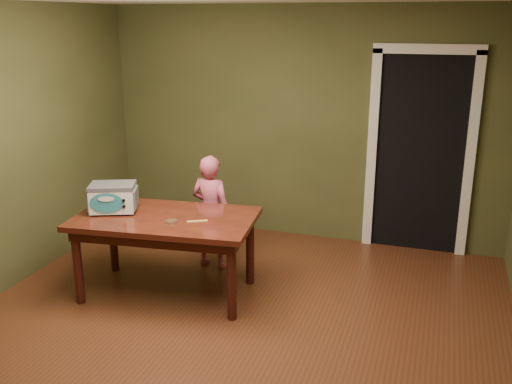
% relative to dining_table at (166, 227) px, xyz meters
% --- Properties ---
extents(floor, '(5.00, 5.00, 0.00)m').
position_rel_dining_table_xyz_m(floor, '(0.78, -0.66, -0.65)').
color(floor, '#5C2D1A').
rests_on(floor, ground).
extents(room_shell, '(4.52, 5.02, 2.61)m').
position_rel_dining_table_xyz_m(room_shell, '(0.78, -0.66, 1.06)').
color(room_shell, '#50532C').
rests_on(room_shell, ground).
extents(doorway, '(1.10, 0.66, 2.25)m').
position_rel_dining_table_xyz_m(doorway, '(2.08, 2.12, 0.41)').
color(doorway, black).
rests_on(doorway, ground).
extents(dining_table, '(1.69, 1.07, 0.75)m').
position_rel_dining_table_xyz_m(dining_table, '(0.00, 0.00, 0.00)').
color(dining_table, '#3A130D').
rests_on(dining_table, floor).
extents(toy_oven, '(0.49, 0.42, 0.26)m').
position_rel_dining_table_xyz_m(toy_oven, '(-0.50, -0.03, 0.24)').
color(toy_oven, '#4C4F54').
rests_on(toy_oven, dining_table).
extents(baking_pan, '(0.10, 0.10, 0.02)m').
position_rel_dining_table_xyz_m(baking_pan, '(0.13, -0.13, 0.11)').
color(baking_pan, silver).
rests_on(baking_pan, dining_table).
extents(spatula, '(0.17, 0.11, 0.01)m').
position_rel_dining_table_xyz_m(spatula, '(0.33, -0.04, 0.10)').
color(spatula, '#ECC367').
rests_on(spatula, dining_table).
extents(child, '(0.46, 0.33, 1.17)m').
position_rel_dining_table_xyz_m(child, '(0.16, 0.68, -0.07)').
color(child, '#C2506A').
rests_on(child, floor).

